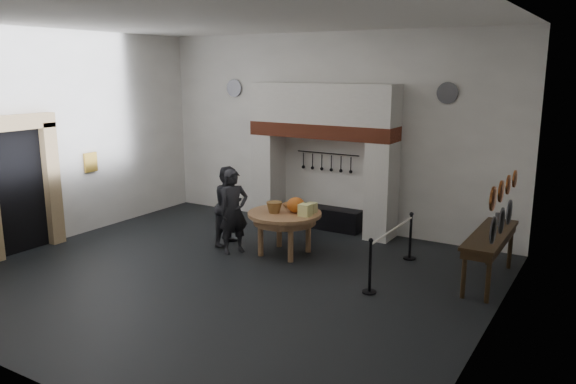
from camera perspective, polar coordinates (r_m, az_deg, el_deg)
The scene contains 38 objects.
floor at distance 10.36m, azimuth -6.21°, elevation -8.50°, with size 9.00×8.00×0.02m, color black.
ceiling at distance 9.71m, azimuth -6.86°, elevation 17.14°, with size 9.00×8.00×0.02m, color silver.
wall_back at distance 13.15m, azimuth 4.24°, elevation 6.13°, with size 9.00×0.02×4.50m, color white.
wall_front at distance 7.11m, azimuth -26.58°, elevation -0.60°, with size 9.00×0.02×4.50m, color white.
wall_left at distance 13.02m, azimuth -22.47°, elevation 5.16°, with size 0.02×8.00×4.50m, color white.
wall_right at distance 7.91m, azimuth 20.26°, elevation 1.16°, with size 0.02×8.00×4.50m, color white.
chimney_pier_left at distance 13.76m, azimuth -1.98°, elevation 1.49°, with size 0.55×0.70×2.15m, color silver.
chimney_pier_right at distance 12.42m, azimuth 9.48°, elevation 0.13°, with size 0.55×0.70×2.15m, color silver.
hearth_brick_band at distance 12.83m, azimuth 3.53°, elevation 6.26°, with size 3.50×0.72×0.32m, color #9E442B.
chimney_hood at distance 12.78m, azimuth 3.57°, elevation 8.98°, with size 3.50×0.70×0.90m, color silver.
iron_range at distance 13.28m, azimuth 3.55°, elevation -2.59°, with size 1.90×0.45×0.50m, color black.
utensil_rail at distance 13.14m, azimuth 4.05°, elevation 3.94°, with size 0.02×0.02×1.60m, color black.
door_recess at distance 12.59m, azimuth -25.65°, elevation 0.02°, with size 0.04×1.10×2.50m, color black.
door_jamb_far at distance 12.89m, azimuth -22.87°, elevation 0.77°, with size 0.22×0.30×2.60m, color tan.
door_lintel at distance 12.31m, azimuth -26.03°, elevation 6.35°, with size 0.22×1.70×0.30m, color tan.
wall_plaque at distance 13.55m, azimuth -19.41°, elevation 2.87°, with size 0.05×0.34×0.44m, color gold.
work_table at distance 11.25m, azimuth -0.34°, elevation -2.23°, with size 1.48×1.48×0.07m, color tan.
pumpkin at distance 11.18m, azimuth 0.80°, elevation -1.32°, with size 0.36×0.36×0.31m, color #DD531F.
cheese_block_big at distance 10.92m, azimuth 1.76°, elevation -1.85°, with size 0.22×0.22×0.24m, color #FFFD98.
cheese_block_small at distance 11.19m, azimuth 2.42°, elevation -1.61°, with size 0.18×0.18×0.20m, color #D8D381.
wicker_basket at distance 11.16m, azimuth -1.40°, elevation -1.58°, with size 0.32×0.32×0.22m, color olive.
bread_loaf at distance 11.56m, azimuth 0.14°, elevation -1.31°, with size 0.31×0.18×0.13m, color #A96F3C.
visitor_near at distance 11.40m, azimuth -5.55°, elevation -1.98°, with size 0.63×0.41×1.72m, color black.
visitor_far at distance 11.94m, azimuth -5.94°, elevation -1.39°, with size 0.82×0.64×1.69m, color black.
side_table at distance 10.37m, azimuth 19.89°, elevation -4.10°, with size 0.55×2.20×0.06m, color #362413.
pewter_jug at distance 10.91m, azimuth 20.59°, elevation -2.60°, with size 0.12×0.12×0.22m, color #45464A.
copper_pan_a at distance 8.17m, azimuth 20.11°, elevation -0.64°, with size 0.34×0.34×0.03m, color #C6662D.
copper_pan_b at distance 8.70m, azimuth 20.83°, elevation 0.07°, with size 0.32×0.32×0.03m, color #C6662D.
copper_pan_c at distance 9.23m, azimuth 21.47°, elevation 0.69°, with size 0.30×0.30×0.03m, color #C6662D.
copper_pan_d at distance 9.77m, azimuth 22.05°, elevation 1.25°, with size 0.28×0.28×0.03m, color #C6662D.
pewter_plate_left at distance 8.48m, azimuth 20.13°, elevation -3.67°, with size 0.40×0.40×0.03m, color #4C4C51.
pewter_plate_mid at distance 9.05m, azimuth 20.89°, elevation -2.73°, with size 0.40×0.40×0.03m, color #4C4C51.
pewter_plate_right at distance 9.63m, azimuth 21.55°, elevation -1.91°, with size 0.40×0.40×0.03m, color #4C4C51.
pewter_plate_back_left at distance 14.47m, azimuth -5.49°, elevation 10.46°, with size 0.44×0.44×0.03m, color #4C4C51.
pewter_plate_back_right at distance 12.06m, azimuth 15.89°, elevation 9.65°, with size 0.44×0.44×0.03m, color #4C4C51.
barrier_post_near at distance 9.52m, azimuth 8.34°, elevation -7.59°, with size 0.05×0.05×0.90m, color black.
barrier_post_far at distance 11.30m, azimuth 12.33°, elevation -4.51°, with size 0.05×0.05×0.90m, color black.
barrier_rope at distance 10.29m, azimuth 10.60°, elevation -3.81°, with size 0.04×0.04×2.00m, color white.
Camera 1 is at (5.93, -7.64, 3.70)m, focal length 35.00 mm.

